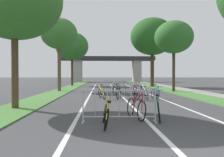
% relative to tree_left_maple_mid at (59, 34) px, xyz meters
% --- Properties ---
extents(grass_verge_left, '(2.03, 57.59, 0.05)m').
position_rel_tree_left_maple_mid_xyz_m(grass_verge_left, '(0.15, 5.58, -5.42)').
color(grass_verge_left, '#477A38').
rests_on(grass_verge_left, ground).
extents(grass_verge_right, '(2.03, 57.59, 0.05)m').
position_rel_tree_left_maple_mid_xyz_m(grass_verge_right, '(10.83, 5.58, -5.42)').
color(grass_verge_right, '#477A38').
rests_on(grass_verge_right, ground).
extents(sidewalk_path_right, '(1.63, 57.59, 0.08)m').
position_rel_tree_left_maple_mid_xyz_m(sidewalk_path_right, '(12.66, 5.58, -5.40)').
color(sidewalk_path_right, gray).
rests_on(sidewalk_path_right, ground).
extents(lane_stripe_center, '(0.14, 33.32, 0.01)m').
position_rel_tree_left_maple_mid_xyz_m(lane_stripe_center, '(5.49, -1.32, -5.44)').
color(lane_stripe_center, silver).
rests_on(lane_stripe_center, ground).
extents(lane_stripe_right_lane, '(0.14, 33.32, 0.01)m').
position_rel_tree_left_maple_mid_xyz_m(lane_stripe_right_lane, '(7.87, -1.32, -5.44)').
color(lane_stripe_right_lane, silver).
rests_on(lane_stripe_right_lane, ground).
extents(lane_stripe_left_lane, '(0.14, 33.32, 0.01)m').
position_rel_tree_left_maple_mid_xyz_m(lane_stripe_left_lane, '(3.11, -1.32, -5.44)').
color(lane_stripe_left_lane, silver).
rests_on(lane_stripe_left_lane, ground).
extents(overpass_bridge, '(21.41, 3.20, 5.77)m').
position_rel_tree_left_maple_mid_xyz_m(overpass_bridge, '(5.49, 29.62, -1.32)').
color(overpass_bridge, '#2D2D30').
rests_on(overpass_bridge, ground).
extents(tree_left_maple_mid, '(3.46, 3.46, 6.96)m').
position_rel_tree_left_maple_mid_xyz_m(tree_left_maple_mid, '(0.00, 0.00, 0.00)').
color(tree_left_maple_mid, brown).
rests_on(tree_left_maple_mid, ground).
extents(tree_left_oak_mid, '(4.70, 4.70, 7.69)m').
position_rel_tree_left_maple_mid_xyz_m(tree_left_oak_mid, '(-0.16, 10.75, 0.23)').
color(tree_left_oak_mid, '#3D2D1E').
rests_on(tree_left_oak_mid, ground).
extents(tree_right_oak_near, '(3.48, 3.48, 6.48)m').
position_rel_tree_left_maple_mid_xyz_m(tree_right_oak_near, '(10.60, -1.41, -0.47)').
color(tree_right_oak_near, '#3D2D1E').
rests_on(tree_right_oak_near, ground).
extents(tree_right_pine_near, '(5.68, 5.68, 8.98)m').
position_rel_tree_left_maple_mid_xyz_m(tree_right_pine_near, '(10.66, 7.39, 1.10)').
color(tree_right_pine_near, '#3D2D1E').
rests_on(tree_right_pine_near, ground).
extents(crowd_barrier_nearest, '(2.41, 0.52, 1.05)m').
position_rel_tree_left_maple_mid_xyz_m(crowd_barrier_nearest, '(4.55, -14.30, -4.92)').
color(crowd_barrier_nearest, '#ADADB2').
rests_on(crowd_barrier_nearest, ground).
extents(crowd_barrier_second, '(2.40, 0.46, 1.05)m').
position_rel_tree_left_maple_mid_xyz_m(crowd_barrier_second, '(5.82, -7.61, -4.92)').
color(crowd_barrier_second, '#ADADB2').
rests_on(crowd_barrier_second, ground).
extents(crowd_barrier_third, '(2.41, 0.53, 1.05)m').
position_rel_tree_left_maple_mid_xyz_m(crowd_barrier_third, '(5.54, -0.93, -4.92)').
color(crowd_barrier_third, '#ADADB2').
rests_on(crowd_barrier_third, ground).
extents(bicycle_red_0, '(0.67, 1.70, 0.99)m').
position_rel_tree_left_maple_mid_xyz_m(bicycle_red_0, '(5.19, -13.71, -5.05)').
color(bicycle_red_0, black).
rests_on(bicycle_red_0, ground).
extents(bicycle_yellow_1, '(0.55, 1.69, 0.90)m').
position_rel_tree_left_maple_mid_xyz_m(bicycle_yellow_1, '(4.11, -14.85, -5.09)').
color(bicycle_yellow_1, black).
rests_on(bicycle_yellow_1, ground).
extents(bicycle_green_2, '(0.54, 1.69, 0.95)m').
position_rel_tree_left_maple_mid_xyz_m(bicycle_green_2, '(6.25, -0.57, -5.07)').
color(bicycle_green_2, black).
rests_on(bicycle_green_2, ground).
extents(bicycle_orange_3, '(0.52, 1.65, 0.94)m').
position_rel_tree_left_maple_mid_xyz_m(bicycle_orange_3, '(6.13, -7.18, -5.08)').
color(bicycle_orange_3, black).
rests_on(bicycle_orange_3, ground).
extents(bicycle_blue_4, '(0.54, 1.58, 0.93)m').
position_rel_tree_left_maple_mid_xyz_m(bicycle_blue_4, '(7.49, -7.15, -5.08)').
color(bicycle_blue_4, black).
rests_on(bicycle_blue_4, ground).
extents(bicycle_silver_5, '(0.44, 1.71, 0.93)m').
position_rel_tree_left_maple_mid_xyz_m(bicycle_silver_5, '(5.08, -1.35, -5.09)').
color(bicycle_silver_5, black).
rests_on(bicycle_silver_5, ground).
extents(bicycle_purple_6, '(0.49, 1.67, 1.02)m').
position_rel_tree_left_maple_mid_xyz_m(bicycle_purple_6, '(6.23, -8.04, -5.06)').
color(bicycle_purple_6, black).
rests_on(bicycle_purple_6, ground).
extents(bicycle_black_7, '(0.56, 1.67, 1.01)m').
position_rel_tree_left_maple_mid_xyz_m(bicycle_black_7, '(5.10, -7.04, -5.05)').
color(bicycle_black_7, black).
rests_on(bicycle_black_7, ground).
extents(bicycle_teal_8, '(0.55, 1.73, 1.01)m').
position_rel_tree_left_maple_mid_xyz_m(bicycle_teal_8, '(5.95, -13.88, -5.07)').
color(bicycle_teal_8, black).
rests_on(bicycle_teal_8, ground).
extents(bicycle_white_9, '(0.43, 1.61, 0.95)m').
position_rel_tree_left_maple_mid_xyz_m(bicycle_white_9, '(6.82, -7.23, -5.07)').
color(bicycle_white_9, black).
rests_on(bicycle_white_9, ground).
extents(bicycle_red_10, '(0.58, 1.77, 0.93)m').
position_rel_tree_left_maple_mid_xyz_m(bicycle_red_10, '(7.25, -1.49, -5.06)').
color(bicycle_red_10, black).
rests_on(bicycle_red_10, ground).
extents(bicycle_yellow_11, '(0.69, 1.64, 0.94)m').
position_rel_tree_left_maple_mid_xyz_m(bicycle_yellow_11, '(4.01, -7.18, -5.08)').
color(bicycle_yellow_11, black).
rests_on(bicycle_yellow_11, ground).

